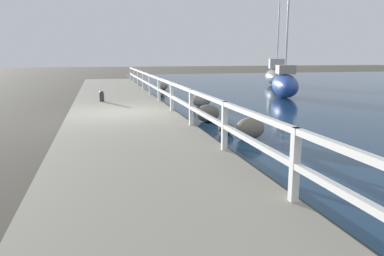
{
  "coord_description": "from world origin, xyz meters",
  "views": [
    {
      "loc": [
        -0.7,
        -12.12,
        2.08
      ],
      "look_at": [
        1.78,
        -2.12,
        0.08
      ],
      "focal_mm": 35.0,
      "sensor_mm": 36.0,
      "label": 1
    }
  ],
  "objects": [
    {
      "name": "mooring_bollard",
      "position": [
        -0.62,
        3.19,
        0.49
      ],
      "size": [
        0.18,
        0.18,
        0.43
      ],
      "color": "#333338",
      "rests_on": "dock_walkway"
    },
    {
      "name": "sailboat_blue",
      "position": [
        8.34,
        5.01,
        0.67
      ],
      "size": [
        1.98,
        3.37,
        4.87
      ],
      "rotation": [
        0.0,
        0.0,
        -0.27
      ],
      "color": "#2D4C9E",
      "rests_on": "water_surface"
    },
    {
      "name": "boulder_near_dock",
      "position": [
        2.6,
        -0.86,
        0.28
      ],
      "size": [
        0.74,
        0.67,
        0.56
      ],
      "color": "#666056",
      "rests_on": "ground"
    },
    {
      "name": "boulder_water_edge",
      "position": [
        3.09,
        10.65,
        0.24
      ],
      "size": [
        0.64,
        0.58,
        0.48
      ],
      "color": "gray",
      "rests_on": "ground"
    },
    {
      "name": "boulder_upstream",
      "position": [
        2.97,
        -3.46,
        0.27
      ],
      "size": [
        0.73,
        0.65,
        0.54
      ],
      "color": "slate",
      "rests_on": "ground"
    },
    {
      "name": "ground_plane",
      "position": [
        0.0,
        0.0,
        0.0
      ],
      "size": [
        120.0,
        120.0,
        0.0
      ],
      "primitive_type": "plane",
      "color": "#4C473D"
    },
    {
      "name": "dock_walkway",
      "position": [
        0.0,
        0.0,
        0.14
      ],
      "size": [
        3.43,
        36.0,
        0.28
      ],
      "color": "gray",
      "rests_on": "ground"
    },
    {
      "name": "boulder_mid_strip",
      "position": [
        3.34,
        2.6,
        0.29
      ],
      "size": [
        0.78,
        0.7,
        0.58
      ],
      "color": "gray",
      "rests_on": "ground"
    },
    {
      "name": "boulder_far_strip",
      "position": [
        2.4,
        7.05,
        0.14
      ],
      "size": [
        0.38,
        0.34,
        0.29
      ],
      "color": "gray",
      "rests_on": "ground"
    },
    {
      "name": "boulder_downstream",
      "position": [
        2.56,
        -2.77,
        0.16
      ],
      "size": [
        0.43,
        0.38,
        0.32
      ],
      "color": "#666056",
      "rests_on": "ground"
    },
    {
      "name": "sailboat_gray",
      "position": [
        11.55,
        12.39,
        0.69
      ],
      "size": [
        2.66,
        4.04,
        5.64
      ],
      "rotation": [
        0.0,
        0.0,
        -0.33
      ],
      "color": "gray",
      "rests_on": "water_surface"
    },
    {
      "name": "railing",
      "position": [
        1.61,
        -0.0,
        0.92
      ],
      "size": [
        0.1,
        32.5,
        0.94
      ],
      "color": "white",
      "rests_on": "dock_walkway"
    }
  ]
}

